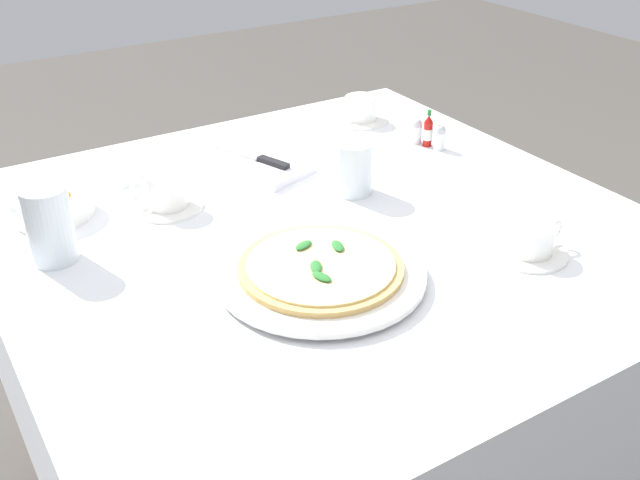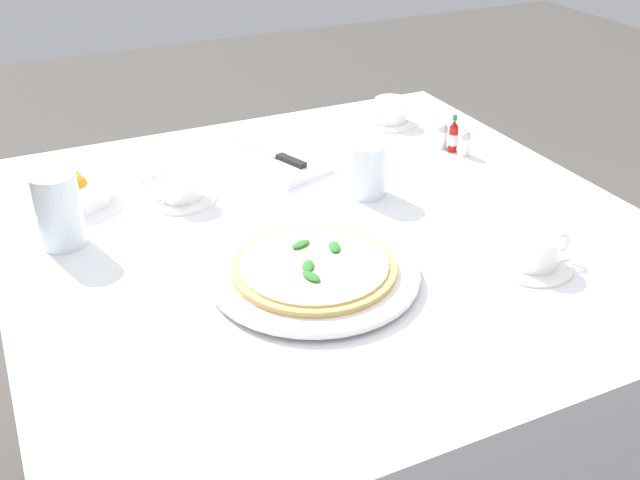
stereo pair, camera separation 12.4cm
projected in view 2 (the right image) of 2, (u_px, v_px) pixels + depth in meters
dining_table at (325, 286)px, 1.40m from camera, size 1.11×1.11×0.74m
pizza_plate at (314, 274)px, 1.17m from camera, size 0.33×0.33×0.02m
pizza at (314, 266)px, 1.16m from camera, size 0.26×0.26×0.02m
coffee_cup_far_right at (390, 112)px, 1.75m from camera, size 0.13×0.13×0.06m
coffee_cup_center_back at (535, 253)px, 1.20m from camera, size 0.13×0.13×0.06m
coffee_cup_near_left at (180, 185)px, 1.40m from camera, size 0.13×0.13×0.07m
water_glass_far_left at (59, 215)px, 1.24m from camera, size 0.08×0.08×0.13m
water_glass_left_edge at (367, 173)px, 1.42m from camera, size 0.08×0.08×0.10m
napkin_folded at (276, 161)px, 1.55m from camera, size 0.25×0.19×0.02m
dinner_knife at (275, 154)px, 1.55m from camera, size 0.19×0.08×0.01m
citrus_bowl at (70, 190)px, 1.40m from camera, size 0.15×0.15×0.07m
hot_sauce_bottle at (453, 136)px, 1.61m from camera, size 0.02×0.02×0.08m
salt_shaker at (442, 137)px, 1.63m from camera, size 0.03×0.03×0.06m
pepper_shaker at (464, 144)px, 1.59m from camera, size 0.03×0.03×0.06m
menu_card at (155, 162)px, 1.50m from camera, size 0.03×0.09×0.06m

